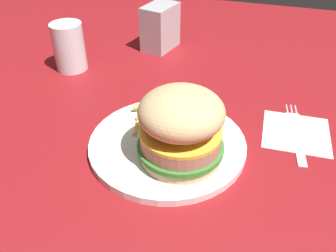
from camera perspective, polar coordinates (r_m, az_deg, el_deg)
ground_plane at (r=0.56m, az=-0.72°, el=-4.65°), size 1.60×1.60×0.00m
plate at (r=0.57m, az=-0.00°, el=-2.89°), size 0.25×0.25×0.01m
sandwich at (r=0.51m, az=2.10°, el=-0.04°), size 0.13×0.13×0.11m
fries_pile at (r=0.63m, az=-2.68°, el=2.26°), size 0.12×0.07×0.01m
napkin at (r=0.64m, az=19.84°, el=-0.98°), size 0.11×0.11×0.00m
fork at (r=0.64m, az=19.87°, el=-0.72°), size 0.17×0.04×0.00m
drink_glass at (r=0.81m, az=-15.52°, el=11.84°), size 0.07×0.07×0.10m
napkin_dispenser at (r=0.88m, az=-1.27°, el=15.56°), size 0.10×0.08×0.11m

